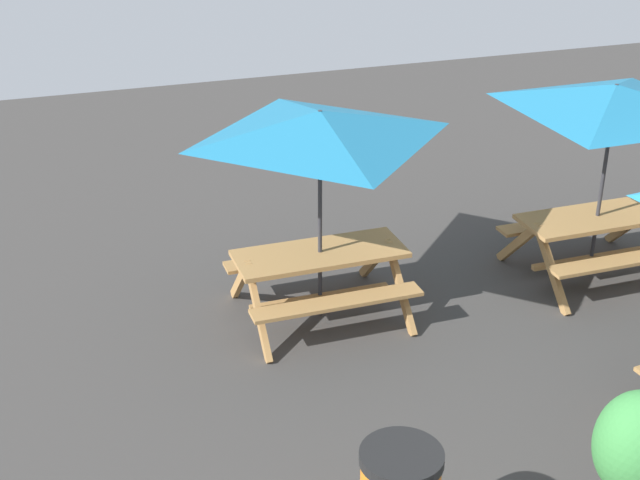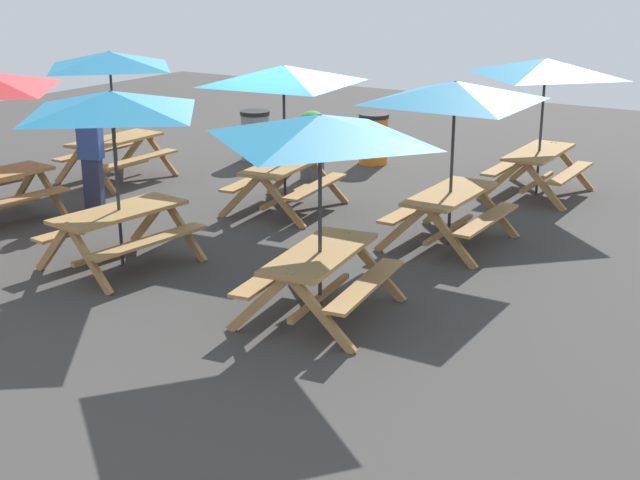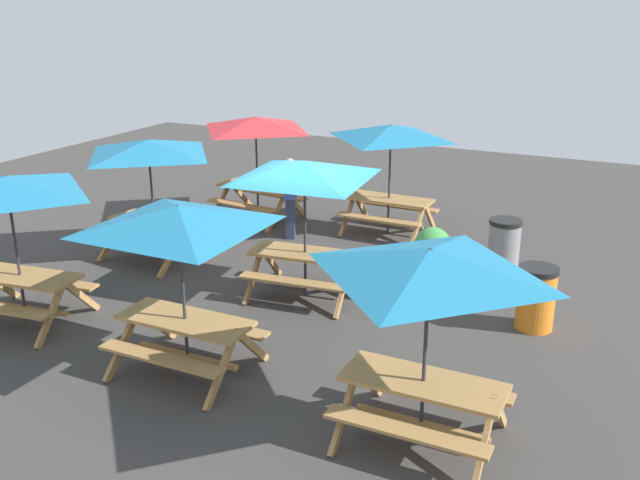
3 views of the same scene
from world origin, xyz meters
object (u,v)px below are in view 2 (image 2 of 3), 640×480
object	(u,v)px
trash_bin_orange	(373,139)
picnic_table_5	(112,116)
picnic_table_0	(320,143)
picnic_table_2	(545,77)
picnic_table_1	(284,86)
person_standing	(91,156)
picnic_table_4	(110,69)
trash_bin_gray	(255,135)
picnic_table_6	(455,104)
potted_plant_0	(312,140)

from	to	relation	value
trash_bin_orange	picnic_table_5	bearing A→B (deg)	-179.33
picnic_table_0	picnic_table_5	distance (m)	3.11
picnic_table_0	picnic_table_2	size ratio (longest dim) A/B	1.00
picnic_table_1	person_standing	bearing A→B (deg)	116.69
picnic_table_2	trash_bin_orange	size ratio (longest dim) A/B	2.38
trash_bin_orange	person_standing	world-z (taller)	person_standing
picnic_table_1	picnic_table_4	xyz separation A→B (m)	(0.06, 3.72, 0.00)
picnic_table_4	picnic_table_2	bearing A→B (deg)	-65.30
picnic_table_0	picnic_table_5	bearing A→B (deg)	81.10
trash_bin_gray	picnic_table_6	bearing A→B (deg)	-118.39
picnic_table_5	trash_bin_orange	world-z (taller)	picnic_table_5
picnic_table_1	picnic_table_2	distance (m)	4.36
picnic_table_4	picnic_table_6	xyz separation A→B (m)	(-0.31, -6.67, 0.00)
trash_bin_orange	potted_plant_0	bearing A→B (deg)	169.63
picnic_table_2	trash_bin_orange	world-z (taller)	picnic_table_2
trash_bin_orange	trash_bin_gray	distance (m)	2.35
trash_bin_orange	potted_plant_0	distance (m)	1.77
picnic_table_1	trash_bin_gray	xyz separation A→B (m)	(2.72, 2.55, -1.49)
potted_plant_0	person_standing	world-z (taller)	person_standing
picnic_table_0	picnic_table_6	bearing A→B (deg)	-10.73
potted_plant_0	person_standing	distance (m)	4.03
picnic_table_1	picnic_table_5	bearing A→B (deg)	168.43
picnic_table_1	picnic_table_6	distance (m)	2.96
picnic_table_4	picnic_table_6	distance (m)	6.68
picnic_table_2	potted_plant_0	distance (m)	4.18
trash_bin_gray	potted_plant_0	xyz separation A→B (m)	(-0.78, -1.83, 0.23)
picnic_table_4	picnic_table_5	distance (m)	4.82
picnic_table_2	trash_bin_gray	bearing A→B (deg)	93.36
picnic_table_1	picnic_table_2	xyz separation A→B (m)	(3.05, -3.11, 0.00)
picnic_table_0	potted_plant_0	distance (m)	6.53
picnic_table_4	trash_bin_orange	world-z (taller)	picnic_table_4
picnic_table_0	person_standing	distance (m)	5.73
picnic_table_5	picnic_table_6	xyz separation A→B (m)	(3.10, -3.27, 0.00)
picnic_table_0	picnic_table_4	world-z (taller)	same
picnic_table_0	trash_bin_orange	xyz separation A→B (m)	(7.09, 3.19, -1.49)
picnic_table_1	person_standing	xyz separation A→B (m)	(-1.65, 2.55, -1.10)
picnic_table_5	picnic_table_4	bearing A→B (deg)	51.94
picnic_table_0	picnic_table_4	bearing A→B (deg)	54.17
picnic_table_1	picnic_table_2	size ratio (longest dim) A/B	1.20
trash_bin_gray	picnic_table_1	bearing A→B (deg)	-136.91
picnic_table_4	picnic_table_0	bearing A→B (deg)	-117.13
picnic_table_2	picnic_table_4	xyz separation A→B (m)	(-3.00, 6.82, 0.00)
picnic_table_6	picnic_table_1	bearing A→B (deg)	84.88
picnic_table_4	person_standing	bearing A→B (deg)	-144.59
picnic_table_2	picnic_table_6	world-z (taller)	same
picnic_table_5	trash_bin_gray	xyz separation A→B (m)	(6.08, 2.23, -1.49)
picnic_table_6	trash_bin_orange	xyz separation A→B (m)	(3.92, 3.35, -1.49)
picnic_table_1	trash_bin_orange	size ratio (longest dim) A/B	2.87
picnic_table_2	person_standing	distance (m)	7.44
picnic_table_4	person_standing	xyz separation A→B (m)	(-1.70, -1.17, -1.10)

